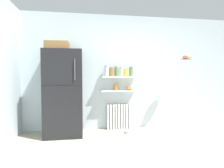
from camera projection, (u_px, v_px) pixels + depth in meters
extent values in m
plane|color=#B2A893|center=(141.00, 155.00, 2.83)|extent=(7.04, 7.04, 0.00)
cube|color=silver|center=(121.00, 72.00, 4.30)|extent=(7.04, 0.10, 2.60)
cube|color=black|center=(64.00, 93.00, 3.76)|extent=(0.75, 0.65, 1.74)
cube|color=#262628|center=(62.00, 84.00, 3.43)|extent=(0.74, 0.01, 0.01)
cylinder|color=#4C4C51|center=(75.00, 69.00, 3.43)|extent=(0.02, 0.02, 0.40)
cube|color=olive|center=(58.00, 46.00, 3.70)|extent=(0.45, 0.45, 0.16)
cube|color=white|center=(108.00, 117.00, 4.17)|extent=(0.04, 0.12, 0.57)
cube|color=white|center=(111.00, 117.00, 4.18)|extent=(0.04, 0.12, 0.57)
cube|color=white|center=(113.00, 117.00, 4.19)|extent=(0.04, 0.12, 0.57)
cube|color=white|center=(116.00, 117.00, 4.20)|extent=(0.04, 0.12, 0.57)
cube|color=white|center=(119.00, 116.00, 4.21)|extent=(0.04, 0.12, 0.57)
cube|color=white|center=(121.00, 116.00, 4.22)|extent=(0.04, 0.12, 0.57)
cube|color=white|center=(124.00, 116.00, 4.23)|extent=(0.04, 0.12, 0.57)
cube|color=white|center=(127.00, 116.00, 4.24)|extent=(0.04, 0.12, 0.57)
cube|color=white|center=(129.00, 116.00, 4.25)|extent=(0.04, 0.12, 0.57)
cube|color=white|center=(119.00, 91.00, 4.15)|extent=(0.81, 0.22, 0.02)
cube|color=white|center=(119.00, 77.00, 4.13)|extent=(0.81, 0.22, 0.02)
cylinder|color=silver|center=(107.00, 72.00, 4.09)|extent=(0.11, 0.11, 0.22)
cylinder|color=gray|center=(107.00, 66.00, 4.08)|extent=(0.10, 0.10, 0.02)
cylinder|color=olive|center=(112.00, 72.00, 4.10)|extent=(0.11, 0.11, 0.19)
cylinder|color=gray|center=(112.00, 67.00, 4.10)|extent=(0.10, 0.10, 0.02)
cylinder|color=#5B7F4C|center=(117.00, 72.00, 4.12)|extent=(0.09, 0.09, 0.20)
cylinder|color=gray|center=(117.00, 67.00, 4.11)|extent=(0.08, 0.08, 0.02)
cylinder|color=beige|center=(121.00, 72.00, 4.14)|extent=(0.08, 0.08, 0.19)
cylinder|color=gray|center=(121.00, 68.00, 4.13)|extent=(0.08, 0.08, 0.02)
cylinder|color=yellow|center=(126.00, 73.00, 4.15)|extent=(0.10, 0.10, 0.16)
cylinder|color=gray|center=(126.00, 69.00, 4.15)|extent=(0.09, 0.09, 0.02)
cylinder|color=#5B7F4C|center=(131.00, 72.00, 4.17)|extent=(0.09, 0.09, 0.21)
cylinder|color=gray|center=(131.00, 67.00, 4.16)|extent=(0.08, 0.08, 0.02)
cylinder|color=#CC7033|center=(116.00, 87.00, 4.13)|extent=(0.09, 0.09, 0.17)
ellipsoid|color=orange|center=(130.00, 89.00, 4.18)|extent=(0.16, 0.16, 0.07)
cylinder|color=#B7B7BC|center=(128.00, 132.00, 3.90)|extent=(0.16, 0.16, 0.05)
torus|color=#B2B2B7|center=(186.00, 58.00, 4.01)|extent=(0.29, 0.29, 0.01)
cylinder|color=#A8A8AD|center=(186.00, 60.00, 4.01)|extent=(0.23, 0.23, 0.01)
sphere|color=gold|center=(188.00, 58.00, 4.03)|extent=(0.08, 0.08, 0.08)
sphere|color=red|center=(184.00, 57.00, 4.03)|extent=(0.08, 0.08, 0.08)
sphere|color=red|center=(186.00, 57.00, 3.96)|extent=(0.08, 0.08, 0.08)
ellipsoid|color=yellow|center=(188.00, 58.00, 3.99)|extent=(0.16, 0.15, 0.09)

